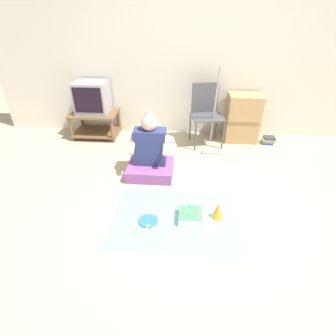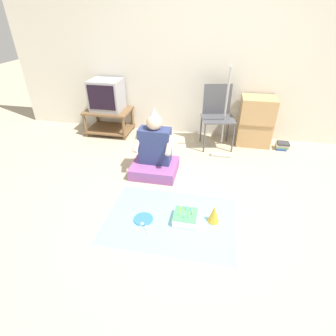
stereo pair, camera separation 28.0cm
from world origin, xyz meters
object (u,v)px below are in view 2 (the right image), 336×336
at_px(paper_plate, 143,219).
at_px(cardboard_box_stack, 256,121).
at_px(dust_mop, 223,129).
at_px(party_hat_blue, 214,214).
at_px(tv, 107,95).
at_px(folding_chair, 217,112).
at_px(person_seated, 155,154).
at_px(birthday_cake, 185,217).
at_px(book_pile, 282,146).

bearing_deg(paper_plate, cardboard_box_stack, 59.09).
xyz_separation_m(dust_mop, party_hat_blue, (-0.04, -1.49, -0.26)).
height_order(tv, folding_chair, folding_chair).
height_order(folding_chair, person_seated, folding_chair).
distance_m(tv, dust_mop, 1.91).
bearing_deg(tv, folding_chair, -3.65).
bearing_deg(birthday_cake, folding_chair, 83.54).
height_order(cardboard_box_stack, person_seated, person_seated).
xyz_separation_m(birthday_cake, paper_plate, (-0.42, -0.06, -0.04)).
relative_size(folding_chair, person_seated, 1.06).
bearing_deg(folding_chair, party_hat_blue, -87.71).
relative_size(dust_mop, book_pile, 6.59).
distance_m(book_pile, person_seated, 1.98).
xyz_separation_m(cardboard_box_stack, birthday_cake, (-0.78, -1.93, -0.32)).
distance_m(birthday_cake, paper_plate, 0.42).
xyz_separation_m(party_hat_blue, paper_plate, (-0.69, -0.11, -0.09)).
xyz_separation_m(tv, paper_plate, (1.12, -1.98, -0.63)).
bearing_deg(birthday_cake, person_seated, 121.43).
height_order(folding_chair, birthday_cake, folding_chair).
distance_m(book_pile, birthday_cake, 2.18).
xyz_separation_m(folding_chair, cardboard_box_stack, (0.57, 0.13, -0.15)).
xyz_separation_m(dust_mop, book_pile, (0.89, 0.27, -0.30)).
distance_m(folding_chair, book_pile, 1.10).
bearing_deg(birthday_cake, paper_plate, -171.13).
xyz_separation_m(book_pile, person_seated, (-1.71, -0.98, 0.20)).
height_order(tv, dust_mop, dust_mop).
bearing_deg(dust_mop, birthday_cake, -101.38).
xyz_separation_m(person_seated, party_hat_blue, (0.78, -0.78, -0.16)).
height_order(tv, cardboard_box_stack, tv).
relative_size(folding_chair, birthday_cake, 3.86).
bearing_deg(dust_mop, folding_chair, 112.31).
distance_m(book_pile, paper_plate, 2.48).
height_order(book_pile, paper_plate, book_pile).
relative_size(birthday_cake, party_hat_blue, 1.24).
distance_m(tv, folding_chair, 1.75).
xyz_separation_m(folding_chair, birthday_cake, (-0.20, -1.80, -0.47)).
height_order(cardboard_box_stack, dust_mop, dust_mop).
relative_size(tv, party_hat_blue, 2.57).
height_order(folding_chair, book_pile, folding_chair).
relative_size(folding_chair, party_hat_blue, 4.77).
distance_m(tv, person_seated, 1.54).
distance_m(cardboard_box_stack, dust_mop, 0.61).
bearing_deg(person_seated, party_hat_blue, -45.09).
bearing_deg(book_pile, birthday_cake, -123.53).
bearing_deg(folding_chair, tv, 176.35).
xyz_separation_m(book_pile, party_hat_blue, (-0.93, -1.77, 0.04)).
relative_size(dust_mop, paper_plate, 6.28).
bearing_deg(paper_plate, folding_chair, 71.64).
height_order(tv, party_hat_blue, tv).
relative_size(cardboard_box_stack, person_seated, 0.86).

